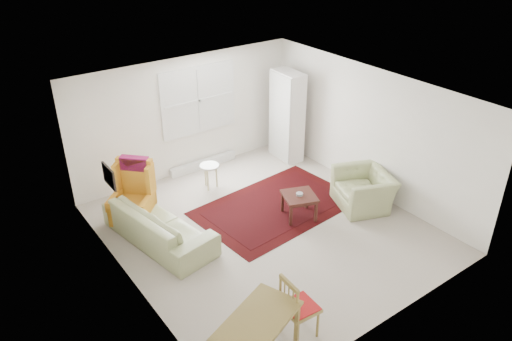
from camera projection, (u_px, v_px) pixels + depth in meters
room at (260, 161)px, 8.46m from camera, size 5.04×5.54×2.51m
rug at (276, 206)px, 9.53m from camera, size 3.11×2.14×0.03m
sofa at (158, 218)px, 8.39m from camera, size 1.23×2.31×0.89m
armchair at (364, 186)px, 9.40m from camera, size 1.25×1.33×0.83m
wingback_chair at (131, 195)px, 8.78m from camera, size 1.00×1.00×1.19m
coffee_table at (299, 206)px, 9.13m from camera, size 0.74×0.74×0.47m
stool at (210, 176)px, 10.07m from camera, size 0.50×0.50×0.52m
cabinet at (287, 116)px, 10.95m from camera, size 0.47×0.83×2.00m
desk_chair at (300, 306)px, 6.51m from camera, size 0.46×0.46×0.98m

